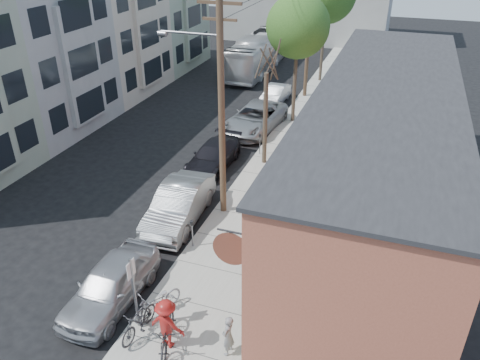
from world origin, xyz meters
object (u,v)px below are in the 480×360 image
(sign_post, at_px, (134,287))
(tree_leafy_mid, at_px, (298,27))
(utility_pole_near, at_px, (220,103))
(parked_bike_b, at_px, (158,302))
(parking_meter_far, at_px, (260,141))
(car_3, at_px, (255,118))
(car_4, at_px, (275,95))
(cyclist, at_px, (167,324))
(car_2, at_px, (213,156))
(patron_grey, at_px, (228,336))
(patio_chair_a, at_px, (264,305))
(bus, at_px, (257,54))
(patio_chair_b, at_px, (254,332))
(patron_green, at_px, (281,255))
(parking_meter_near, at_px, (192,229))
(tree_bare, at_px, (265,120))
(car_0, at_px, (111,284))
(car_1, at_px, (179,204))
(parked_bike_a, at_px, (139,321))

(sign_post, xyz_separation_m, tree_leafy_mid, (0.45, 19.70, 4.48))
(utility_pole_near, height_order, parked_bike_b, utility_pole_near)
(parking_meter_far, height_order, tree_leafy_mid, tree_leafy_mid)
(car_3, height_order, car_4, car_3)
(utility_pole_near, height_order, cyclist, utility_pole_near)
(car_2, distance_m, car_3, 5.81)
(sign_post, bearing_deg, patron_grey, -1.12)
(cyclist, xyz_separation_m, car_4, (-3.04, 23.40, -0.40))
(patio_chair_a, relative_size, bus, 0.08)
(sign_post, distance_m, parking_meter_far, 13.95)
(parking_meter_far, bearing_deg, patio_chair_a, -72.04)
(patio_chair_b, distance_m, patron_green, 3.59)
(patio_chair_a, bearing_deg, bus, 87.73)
(patron_grey, bearing_deg, car_4, -163.22)
(parking_meter_near, height_order, tree_bare, tree_bare)
(car_2, bearing_deg, parked_bike_b, -75.20)
(utility_pole_near, height_order, patron_grey, utility_pole_near)
(utility_pole_near, xyz_separation_m, tree_leafy_mid, (0.41, 12.09, 0.90))
(parking_meter_near, distance_m, parking_meter_far, 9.33)
(sign_post, xyz_separation_m, parking_meter_far, (-0.10, 13.93, -0.85))
(car_2, bearing_deg, parking_meter_near, -72.22)
(patio_chair_b, distance_m, bus, 31.50)
(tree_bare, relative_size, patron_grey, 3.47)
(tree_leafy_mid, xyz_separation_m, car_0, (-2.00, -18.87, -5.52))
(sign_post, relative_size, tree_leafy_mid, 0.34)
(parking_meter_near, distance_m, utility_pole_near, 5.35)
(parking_meter_near, xyz_separation_m, parked_bike_b, (0.48, -3.89, -0.33))
(parking_meter_far, height_order, cyclist, cyclist)
(tree_leafy_mid, relative_size, car_3, 1.39)
(sign_post, xyz_separation_m, car_1, (-1.55, 6.34, -0.97))
(sign_post, bearing_deg, car_3, 95.04)
(parking_meter_far, xyz_separation_m, parked_bike_a, (0.32, -14.22, -0.28))
(tree_bare, bearing_deg, parked_bike_a, -91.00)
(car_0, bearing_deg, parked_bike_a, -32.16)
(car_1, bearing_deg, parking_meter_near, -54.41)
(patron_grey, height_order, car_1, car_1)
(parking_meter_near, distance_m, patio_chair_b, 5.65)
(utility_pole_near, relative_size, parked_bike_b, 5.19)
(patio_chair_b, height_order, car_3, car_3)
(tree_bare, distance_m, parked_bike_a, 13.45)
(sign_post, height_order, patio_chair_b, sign_post)
(parking_meter_near, height_order, car_2, parking_meter_near)
(parking_meter_far, bearing_deg, bus, 108.08)
(car_3, bearing_deg, car_2, -89.64)
(car_3, relative_size, bus, 0.52)
(car_1, bearing_deg, patron_grey, -57.44)
(patio_chair_a, distance_m, patron_green, 2.31)
(patron_grey, bearing_deg, car_1, -138.58)
(sign_post, height_order, car_0, sign_post)
(parking_meter_near, relative_size, utility_pole_near, 0.12)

